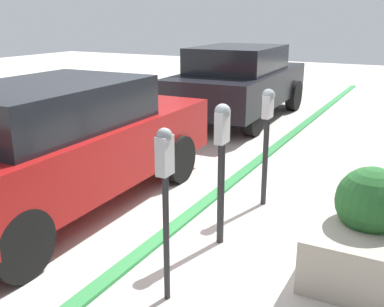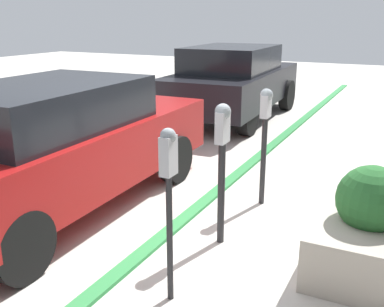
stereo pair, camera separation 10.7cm
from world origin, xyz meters
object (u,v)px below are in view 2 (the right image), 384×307
(parked_car_rear, at_px, (234,80))
(parking_meter_nearest, at_px, (169,180))
(parking_meter_second, at_px, (222,150))
(parked_car_middle, at_px, (57,144))
(planter_box, at_px, (367,232))
(parking_meter_middle, at_px, (265,125))

(parked_car_rear, bearing_deg, parking_meter_nearest, -164.69)
(parking_meter_second, distance_m, parked_car_middle, 2.14)
(parking_meter_nearest, bearing_deg, planter_box, -48.85)
(parked_car_middle, bearing_deg, parking_meter_second, -88.73)
(parking_meter_nearest, relative_size, parked_car_rear, 0.31)
(parking_meter_nearest, height_order, parked_car_middle, parked_car_middle)
(parking_meter_middle, height_order, planter_box, parking_meter_middle)
(parking_meter_second, xyz_separation_m, planter_box, (0.11, -1.44, -0.64))
(planter_box, xyz_separation_m, parked_car_rear, (5.66, 3.60, 0.50))
(parking_meter_nearest, bearing_deg, parked_car_rear, 17.59)
(planter_box, bearing_deg, parked_car_rear, 32.47)
(parking_meter_nearest, xyz_separation_m, planter_box, (1.24, -1.42, -0.69))
(parking_meter_middle, distance_m, parked_car_rear, 5.10)
(parking_meter_middle, relative_size, planter_box, 1.10)
(parking_meter_second, bearing_deg, parking_meter_middle, -3.16)
(parking_meter_nearest, bearing_deg, parking_meter_middle, -1.10)
(parking_meter_second, height_order, planter_box, parking_meter_second)
(parking_meter_nearest, relative_size, parking_meter_middle, 1.01)
(parking_meter_second, height_order, parked_car_rear, parked_car_rear)
(parking_meter_middle, relative_size, parked_car_middle, 0.32)
(parking_meter_nearest, relative_size, parked_car_middle, 0.32)
(parked_car_rear, bearing_deg, planter_box, -149.81)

